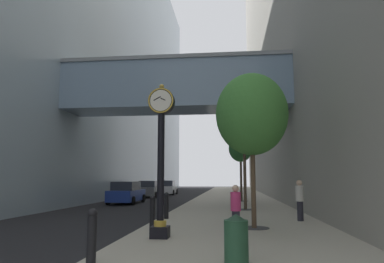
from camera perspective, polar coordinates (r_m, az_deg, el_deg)
ground_plane at (r=31.62m, az=0.10°, el=-11.08°), size 110.00×110.00×0.00m
sidewalk_right at (r=34.43m, az=6.69°, el=-10.63°), size 7.17×80.00×0.14m
building_block_left at (r=40.64m, az=-17.00°, el=15.30°), size 23.94×80.00×35.12m
street_clock at (r=11.28m, az=-5.02°, el=-3.17°), size 0.84×0.55×4.85m
bollard_nearest at (r=8.07m, az=-15.82°, el=-15.79°), size 0.21×0.21×1.19m
bollard_third at (r=13.66m, az=-6.39°, el=-12.52°), size 0.21×0.21×1.19m
bollard_fourth at (r=16.53m, az=-4.14°, el=-11.67°), size 0.21×0.21×1.19m
street_tree_near at (r=13.77m, az=9.57°, el=2.71°), size 2.74×2.74×5.83m
street_tree_mid_near at (r=21.60m, az=8.33°, el=1.24°), size 2.57×2.57×6.59m
street_tree_mid_far at (r=29.25m, az=7.81°, el=-2.76°), size 1.94×1.94×5.38m
trash_bin at (r=8.02m, az=7.11°, el=-16.65°), size 0.53×0.53×1.05m
pedestrian_walking at (r=16.30m, az=16.93°, el=-10.32°), size 0.48×0.48×1.75m
pedestrian_by_clock at (r=11.99m, az=7.05°, el=-12.15°), size 0.46×0.46×1.60m
car_grey_near at (r=37.52m, az=-6.77°, el=-9.21°), size 2.16×4.57×1.70m
car_blue_mid at (r=28.52m, az=-10.47°, el=-9.68°), size 2.11×4.58×1.71m
car_white_far at (r=43.21m, az=-3.91°, el=-9.02°), size 2.05×4.69×1.70m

